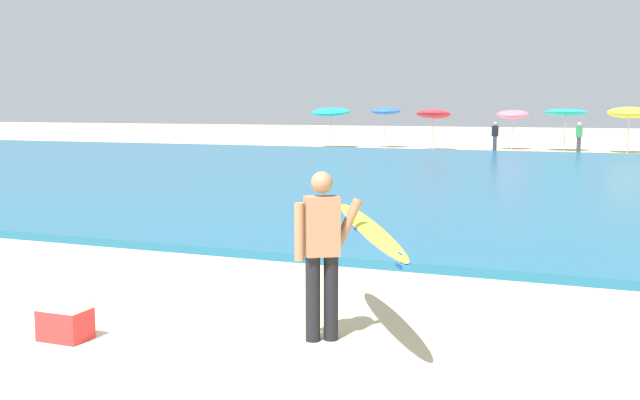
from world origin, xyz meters
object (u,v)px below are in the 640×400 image
object	(u,v)px
surfer_with_board	(344,240)
beach_umbrella_4	(566,113)
beach_umbrella_5	(629,113)
cooler_box	(65,322)
beachgoer_near_row_mid	(579,137)
beach_umbrella_0	(331,112)
beach_umbrella_1	(386,111)
beach_umbrella_3	(513,115)
beach_umbrella_2	(434,114)
beachgoer_near_row_right	(495,136)

from	to	relation	value
surfer_with_board	beach_umbrella_4	distance (m)	34.49
beach_umbrella_5	cooler_box	xyz separation A→B (m)	(-5.97, -34.79, -1.86)
beachgoer_near_row_mid	beach_umbrella_4	bearing A→B (deg)	107.82
beach_umbrella_0	beach_umbrella_4	bearing A→B (deg)	6.68
beachgoer_near_row_mid	surfer_with_board	bearing A→B (deg)	-91.86
beach_umbrella_1	beach_umbrella_3	bearing A→B (deg)	4.68
beach_umbrella_0	beach_umbrella_1	world-z (taller)	beach_umbrella_0
beach_umbrella_1	beach_umbrella_5	bearing A→B (deg)	-1.58
beach_umbrella_2	beach_umbrella_5	xyz separation A→B (m)	(9.79, 1.08, 0.10)
beachgoer_near_row_mid	cooler_box	distance (m)	33.23
beach_umbrella_1	beachgoer_near_row_mid	xyz separation A→B (m)	(10.60, -2.13, -1.24)
surfer_with_board	beachgoer_near_row_right	world-z (taller)	surfer_with_board
beach_umbrella_3	beachgoer_near_row_right	distance (m)	3.52
beach_umbrella_5	beachgoer_near_row_mid	distance (m)	3.14
beach_umbrella_0	surfer_with_board	bearing A→B (deg)	-69.24
beachgoer_near_row_mid	cooler_box	bearing A→B (deg)	-96.37
surfer_with_board	beach_umbrella_0	world-z (taller)	beach_umbrella_0
beach_umbrella_2	beachgoer_near_row_right	xyz separation A→B (m)	(3.48, -1.32, -1.10)
beachgoer_near_row_mid	beach_umbrella_0	bearing A→B (deg)	175.66
beach_umbrella_2	cooler_box	size ratio (longest dim) A/B	4.64
beach_umbrella_5	beachgoer_near_row_mid	xyz separation A→B (m)	(-2.29, -1.78, -1.20)
cooler_box	beachgoer_near_row_right	bearing A→B (deg)	90.59
beach_umbrella_4	beachgoer_near_row_mid	world-z (taller)	beach_umbrella_4
beach_umbrella_1	beach_umbrella_4	world-z (taller)	beach_umbrella_1
beach_umbrella_2	beach_umbrella_3	world-z (taller)	beach_umbrella_2
beach_umbrella_2	beach_umbrella_4	world-z (taller)	beach_umbrella_4
beach_umbrella_2	beachgoer_near_row_right	bearing A→B (deg)	-20.74
beach_umbrella_4	beach_umbrella_5	bearing A→B (deg)	-13.47
beach_umbrella_0	beachgoer_near_row_mid	bearing A→B (deg)	-4.34
beach_umbrella_5	beachgoer_near_row_mid	size ratio (longest dim) A/B	1.50
beach_umbrella_1	beach_umbrella_4	bearing A→B (deg)	2.26
beach_umbrella_4	beachgoer_near_row_right	world-z (taller)	beach_umbrella_4
beachgoer_near_row_mid	beach_umbrella_5	bearing A→B (deg)	37.82
beach_umbrella_2	beachgoer_near_row_mid	distance (m)	7.61
beach_umbrella_4	beach_umbrella_0	bearing A→B (deg)	-173.32
beach_umbrella_0	beach_umbrella_2	xyz separation A→B (m)	(6.04, -0.33, -0.08)
beach_umbrella_2	beach_umbrella_4	distance (m)	6.94
beach_umbrella_2	beach_umbrella_1	bearing A→B (deg)	155.17
beach_umbrella_0	cooler_box	size ratio (longest dim) A/B	4.83
surfer_with_board	cooler_box	distance (m)	2.97
surfer_with_board	beachgoer_near_row_mid	distance (m)	31.98
beach_umbrella_1	beachgoer_near_row_right	world-z (taller)	beach_umbrella_1
beach_umbrella_1	beach_umbrella_2	xyz separation A→B (m)	(3.10, -1.43, -0.14)
beachgoer_near_row_right	surfer_with_board	bearing A→B (deg)	-84.57
beach_umbrella_1	cooler_box	xyz separation A→B (m)	(6.92, -35.15, -1.89)
beach_umbrella_4	beach_umbrella_5	world-z (taller)	beach_umbrella_5
beach_umbrella_2	beachgoer_near_row_mid	xyz separation A→B (m)	(7.50, -0.70, -1.10)
beach_umbrella_0	cooler_box	bearing A→B (deg)	-73.85
beachgoer_near_row_mid	beachgoer_near_row_right	size ratio (longest dim) A/B	1.00
surfer_with_board	beach_umbrella_1	size ratio (longest dim) A/B	1.00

